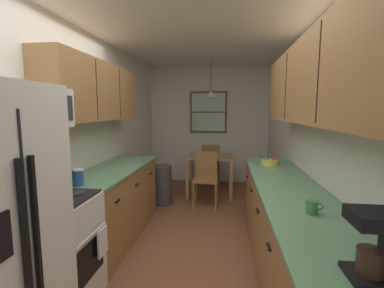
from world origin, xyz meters
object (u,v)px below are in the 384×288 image
Objects in this scene: stove_range at (53,251)px; microwave_over_range at (29,108)px; trash_bin at (162,185)px; mug_by_coffeemaker at (312,207)px; dining_table at (210,162)px; storage_canister at (78,177)px; table_serving_bowl at (208,153)px; fruit_bowl at (270,162)px; dining_chair_near at (206,176)px; dining_chair_far at (211,163)px.

microwave_over_range reaches higher than stove_range.
mug_by_coffeemaker reaches higher than trash_bin.
dining_table is 5.21× the size of storage_canister.
fruit_bowl is at bearing -58.52° from table_serving_bowl.
table_serving_bowl is (-0.95, 3.21, -0.17)m from mug_by_coffeemaker.
trash_bin is 3.09m from mug_by_coffeemaker.
stove_range reaches higher than dining_chair_near.
table_serving_bowl reaches higher than dining_table.
stove_range is 6.80× the size of storage_canister.
microwave_over_range is at bearing -141.10° from fruit_bowl.
dining_chair_near is at bearing 136.18° from fruit_bowl.
storage_canister is (-1.10, -2.70, 0.36)m from dining_table.
table_serving_bowl is at bearing 91.84° from dining_chair_near.
trash_bin is (-0.76, -0.05, -0.17)m from dining_chair_near.
mug_by_coffeemaker is (0.89, -3.15, 0.33)m from dining_table.
dining_chair_near is at bearing 63.39° from storage_canister.
mug_by_coffeemaker is at bearing -73.51° from table_serving_bowl.
microwave_over_range reaches higher than dining_table.
dining_chair_near is 2.77m from mug_by_coffeemaker.
storage_canister reaches higher than fruit_bowl.
stove_range is 2.76m from dining_chair_near.
dining_chair_far is 5.43× the size of table_serving_bowl.
microwave_over_range is 0.71× the size of dining_table.
dining_chair_far is 7.69× the size of mug_by_coffeemaker.
dining_chair_far is at bearing 92.76° from dining_table.
dining_chair_near is at bearing 109.92° from mug_by_coffeemaker.
dining_chair_far is (1.18, 3.71, -1.13)m from microwave_over_range.
trash_bin is 1.95m from fruit_bowl.
fruit_bowl is (2.08, 1.68, -0.69)m from microwave_over_range.
dining_table is at bearing -48.16° from table_serving_bowl.
dining_chair_near is at bearing 67.53° from stove_range.
fruit_bowl is 1.30× the size of table_serving_bowl.
microwave_over_range is at bearing -103.98° from storage_canister.
microwave_over_range is 0.67× the size of dining_chair_far.
fruit_bowl is (1.97, 1.24, -0.04)m from storage_canister.
microwave_over_range is at bearing -107.59° from dining_chair_far.
mug_by_coffeemaker is 0.71× the size of table_serving_bowl.
stove_range is 5.09× the size of fruit_bowl.
microwave_over_range reaches higher than trash_bin.
trash_bin is 4.12× the size of storage_canister.
stove_range is 3.32m from dining_table.
dining_table is 2.93m from storage_canister.
table_serving_bowl is at bearing 72.08° from stove_range.
stove_range is 2.04m from mug_by_coffeemaker.
dining_table is 3.29m from mug_by_coffeemaker.
dining_chair_near is 7.69× the size of mug_by_coffeemaker.
fruit_bowl reaches higher than dining_chair_far.
stove_range is at bearing -139.52° from fruit_bowl.
stove_range is at bearing -112.47° from dining_chair_near.
table_serving_bowl reaches higher than trash_bin.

